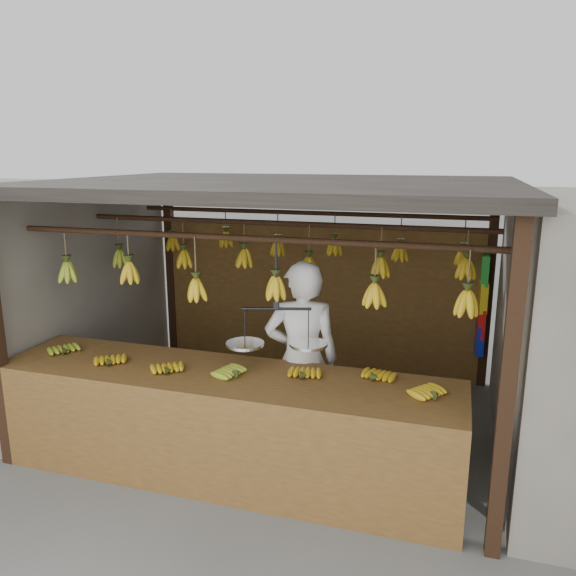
% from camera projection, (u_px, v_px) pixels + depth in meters
% --- Properties ---
extents(ground, '(80.00, 80.00, 0.00)m').
position_uv_depth(ground, '(279.00, 417.00, 5.77)').
color(ground, '#5B5B57').
extents(stall, '(4.30, 3.30, 2.40)m').
position_uv_depth(stall, '(289.00, 222.00, 5.62)').
color(stall, black).
rests_on(stall, ground).
extents(counter, '(3.86, 0.88, 0.96)m').
position_uv_depth(counter, '(218.00, 401.00, 4.49)').
color(counter, brown).
rests_on(counter, ground).
extents(hanging_bananas, '(3.63, 2.24, 0.38)m').
position_uv_depth(hanging_bananas, '(279.00, 263.00, 5.39)').
color(hanging_bananas, '#92A523').
rests_on(hanging_bananas, ground).
extents(balance_scale, '(0.78, 0.44, 0.86)m').
position_uv_depth(balance_scale, '(277.00, 340.00, 4.48)').
color(balance_scale, black).
rests_on(balance_scale, ground).
extents(vendor, '(0.74, 0.60, 1.77)m').
position_uv_depth(vendor, '(302.00, 360.00, 4.89)').
color(vendor, white).
rests_on(vendor, ground).
extents(bag_bundles, '(0.08, 0.26, 1.14)m').
position_uv_depth(bag_bundles, '(482.00, 307.00, 6.24)').
color(bag_bundles, '#199926').
rests_on(bag_bundles, ground).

